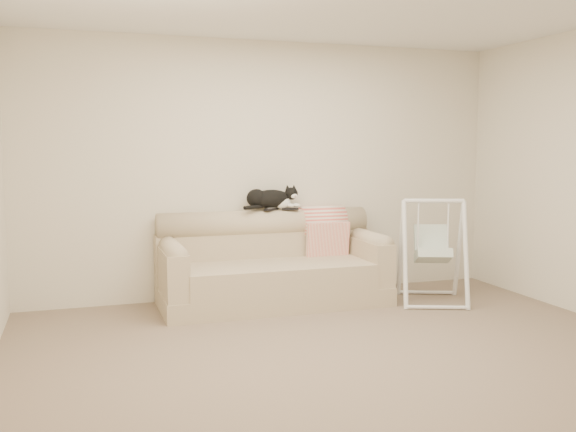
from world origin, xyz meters
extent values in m
plane|color=#7C6756|center=(0.00, 0.00, 0.00)|extent=(5.00, 5.00, 0.00)
cube|color=silver|center=(0.00, 2.00, 1.30)|extent=(5.00, 0.04, 2.60)
cube|color=silver|center=(0.00, -2.00, 1.30)|extent=(5.00, 0.04, 2.60)
cube|color=#B2A58C|center=(-0.08, 1.53, 0.09)|extent=(2.20, 0.90, 0.18)
cube|color=#B2A58C|center=(-0.08, 1.42, 0.30)|extent=(1.80, 0.68, 0.24)
cube|color=#B2A58C|center=(-0.08, 1.87, 0.43)|extent=(2.20, 0.22, 0.50)
cylinder|color=#B2A58C|center=(-0.08, 1.87, 0.76)|extent=(2.16, 0.28, 0.28)
cube|color=#B2A58C|center=(-1.07, 1.53, 0.39)|extent=(0.20, 0.88, 0.42)
cylinder|color=#B2A58C|center=(-1.07, 1.53, 0.60)|extent=(0.18, 0.84, 0.18)
cube|color=#B2A58C|center=(0.91, 1.53, 0.39)|extent=(0.20, 0.88, 0.42)
cylinder|color=#B2A58C|center=(0.91, 1.53, 0.60)|extent=(0.18, 0.84, 0.18)
cube|color=black|center=(-0.01, 1.83, 0.91)|extent=(0.18, 0.14, 0.02)
cube|color=gray|center=(-0.01, 1.83, 0.92)|extent=(0.10, 0.09, 0.01)
cube|color=black|center=(0.18, 1.81, 0.91)|extent=(0.18, 0.10, 0.02)
ellipsoid|color=black|center=(-0.01, 1.86, 1.01)|extent=(0.46, 0.26, 0.18)
ellipsoid|color=black|center=(-0.16, 1.85, 1.02)|extent=(0.23, 0.21, 0.18)
ellipsoid|color=white|center=(0.11, 1.85, 0.97)|extent=(0.18, 0.14, 0.13)
ellipsoid|color=black|center=(0.21, 1.85, 1.06)|extent=(0.15, 0.16, 0.13)
ellipsoid|color=white|center=(0.22, 1.80, 1.04)|extent=(0.08, 0.07, 0.05)
sphere|color=#BF7272|center=(0.22, 1.77, 1.04)|extent=(0.02, 0.02, 0.02)
cone|color=black|center=(0.17, 1.86, 1.12)|extent=(0.07, 0.08, 0.06)
cone|color=black|center=(0.24, 1.87, 1.12)|extent=(0.06, 0.07, 0.06)
sphere|color=#A9711A|center=(0.19, 1.80, 1.07)|extent=(0.02, 0.02, 0.02)
sphere|color=#A9711A|center=(0.24, 1.80, 1.07)|extent=(0.02, 0.02, 0.02)
ellipsoid|color=white|center=(0.19, 1.81, 0.94)|extent=(0.09, 0.11, 0.04)
ellipsoid|color=white|center=(0.25, 1.82, 0.94)|extent=(0.09, 0.11, 0.04)
cylinder|color=black|center=(-0.22, 1.77, 0.94)|extent=(0.23, 0.15, 0.04)
cylinder|color=#E9594D|center=(0.55, 1.87, 0.76)|extent=(0.46, 0.33, 0.33)
cube|color=#E9594D|center=(0.55, 1.70, 0.56)|extent=(0.46, 0.09, 0.42)
cylinder|color=white|center=(1.12, 1.11, 0.50)|extent=(0.17, 0.35, 1.02)
cylinder|color=white|center=(1.23, 1.40, 0.50)|extent=(0.17, 0.35, 1.02)
cylinder|color=white|center=(1.66, 0.90, 0.50)|extent=(0.17, 0.35, 1.02)
cylinder|color=white|center=(1.77, 1.19, 0.50)|extent=(0.17, 0.35, 1.02)
cylinder|color=white|center=(1.44, 1.15, 1.01)|extent=(0.56, 0.25, 0.04)
cylinder|color=white|center=(1.33, 0.86, 0.02)|extent=(0.56, 0.24, 0.04)
cylinder|color=white|center=(1.56, 1.44, 0.02)|extent=(0.56, 0.24, 0.04)
cube|color=white|center=(1.43, 1.12, 0.47)|extent=(0.42, 0.40, 0.19)
cube|color=white|center=(1.48, 1.24, 0.63)|extent=(0.37, 0.26, 0.27)
cylinder|color=white|center=(1.31, 1.20, 0.77)|extent=(0.02, 0.02, 0.48)
cylinder|color=white|center=(1.58, 1.10, 0.77)|extent=(0.02, 0.02, 0.48)
camera|label=1|loc=(-1.88, -4.33, 1.55)|focal=40.00mm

